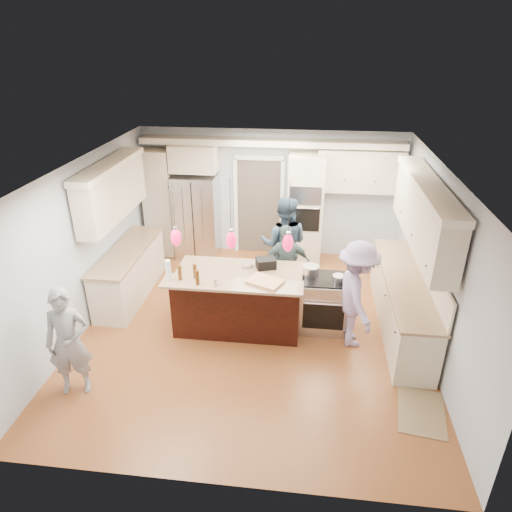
% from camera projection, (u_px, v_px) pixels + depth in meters
% --- Properties ---
extents(ground_plane, '(6.00, 6.00, 0.00)m').
position_uv_depth(ground_plane, '(254.00, 327.00, 7.64)').
color(ground_plane, '#9D5C2B').
rests_on(ground_plane, ground).
extents(room_shell, '(5.54, 6.04, 2.72)m').
position_uv_depth(room_shell, '(253.00, 226.00, 6.84)').
color(room_shell, '#B2BCC6').
rests_on(room_shell, ground).
extents(refrigerator, '(0.90, 0.70, 1.80)m').
position_uv_depth(refrigerator, '(197.00, 216.00, 9.77)').
color(refrigerator, '#B7B7BC').
rests_on(refrigerator, ground).
extents(oven_column, '(0.72, 0.69, 2.30)m').
position_uv_depth(oven_column, '(305.00, 209.00, 9.43)').
color(oven_column, beige).
rests_on(oven_column, ground).
extents(back_upper_cabinets, '(5.30, 0.61, 2.54)m').
position_uv_depth(back_upper_cabinets, '(234.00, 181.00, 9.45)').
color(back_upper_cabinets, beige).
rests_on(back_upper_cabinets, ground).
extents(right_counter_run, '(0.64, 3.10, 2.51)m').
position_uv_depth(right_counter_run, '(409.00, 271.00, 7.18)').
color(right_counter_run, beige).
rests_on(right_counter_run, ground).
extents(left_cabinets, '(0.64, 2.30, 2.51)m').
position_uv_depth(left_cabinets, '(123.00, 243.00, 8.15)').
color(left_cabinets, beige).
rests_on(left_cabinets, ground).
extents(kitchen_island, '(2.10, 1.46, 1.12)m').
position_uv_depth(kitchen_island, '(239.00, 299.00, 7.52)').
color(kitchen_island, black).
rests_on(kitchen_island, ground).
extents(island_range, '(0.82, 0.71, 0.92)m').
position_uv_depth(island_range, '(325.00, 303.00, 7.45)').
color(island_range, '#B7B7BC').
rests_on(island_range, ground).
extents(pendant_lights, '(1.75, 0.15, 1.03)m').
position_uv_depth(pendant_lights, '(231.00, 240.00, 6.42)').
color(pendant_lights, black).
rests_on(pendant_lights, ground).
extents(person_bar_end, '(0.65, 0.51, 1.57)m').
position_uv_depth(person_bar_end, '(69.00, 342.00, 5.96)').
color(person_bar_end, gray).
rests_on(person_bar_end, ground).
extents(person_far_left, '(0.94, 0.75, 1.84)m').
position_uv_depth(person_far_left, '(284.00, 245.00, 8.40)').
color(person_far_left, '#293D50').
rests_on(person_far_left, ground).
extents(person_far_right, '(0.94, 0.59, 1.49)m').
position_uv_depth(person_far_right, '(286.00, 265.00, 8.06)').
color(person_far_right, '#415A5B').
rests_on(person_far_right, ground).
extents(person_range_side, '(0.86, 1.22, 1.72)m').
position_uv_depth(person_range_side, '(356.00, 295.00, 6.90)').
color(person_range_side, '#9380AD').
rests_on(person_range_side, ground).
extents(floor_rug, '(0.71, 0.94, 0.01)m').
position_uv_depth(floor_rug, '(421.00, 412.00, 5.91)').
color(floor_rug, olive).
rests_on(floor_rug, ground).
extents(water_bottle, '(0.10, 0.10, 0.33)m').
position_uv_depth(water_bottle, '(168.00, 270.00, 6.70)').
color(water_bottle, silver).
rests_on(water_bottle, kitchen_island).
extents(beer_bottle_a, '(0.06, 0.06, 0.23)m').
position_uv_depth(beer_bottle_a, '(180.00, 273.00, 6.74)').
color(beer_bottle_a, '#47280C').
rests_on(beer_bottle_a, kitchen_island).
extents(beer_bottle_b, '(0.06, 0.06, 0.23)m').
position_uv_depth(beer_bottle_b, '(197.00, 277.00, 6.61)').
color(beer_bottle_b, '#47280C').
rests_on(beer_bottle_b, kitchen_island).
extents(beer_bottle_c, '(0.07, 0.07, 0.23)m').
position_uv_depth(beer_bottle_c, '(195.00, 271.00, 6.79)').
color(beer_bottle_c, '#47280C').
rests_on(beer_bottle_c, kitchen_island).
extents(drink_can, '(0.08, 0.08, 0.11)m').
position_uv_depth(drink_can, '(215.00, 282.00, 6.61)').
color(drink_can, '#B7B7BC').
rests_on(drink_can, kitchen_island).
extents(cutting_board, '(0.59, 0.52, 0.04)m').
position_uv_depth(cutting_board, '(265.00, 282.00, 6.70)').
color(cutting_board, tan).
rests_on(cutting_board, kitchen_island).
extents(pot_large, '(0.26, 0.26, 0.15)m').
position_uv_depth(pot_large, '(311.00, 270.00, 7.33)').
color(pot_large, '#B7B7BC').
rests_on(pot_large, island_range).
extents(pot_small, '(0.19, 0.19, 0.09)m').
position_uv_depth(pot_small, '(338.00, 278.00, 7.15)').
color(pot_small, '#B7B7BC').
rests_on(pot_small, island_range).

